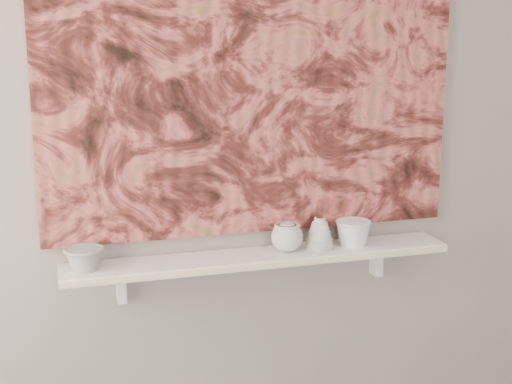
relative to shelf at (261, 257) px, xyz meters
name	(u,v)px	position (x,y,z in m)	size (l,w,h in m)	color
wall_back	(253,133)	(0.00, 0.09, 0.44)	(3.60, 3.60, 0.00)	gray
shelf	(261,257)	(0.00, 0.00, 0.00)	(1.40, 0.18, 0.03)	white
shelf_stripe	(268,265)	(0.00, -0.09, 0.00)	(1.40, 0.01, 0.02)	#F8E9A5
bracket_left	(121,285)	(-0.49, 0.06, -0.07)	(0.03, 0.06, 0.12)	white
bracket_right	(376,260)	(0.49, 0.06, -0.07)	(0.03, 0.06, 0.12)	white
painting	(254,80)	(0.00, 0.08, 0.62)	(1.50, 0.03, 1.10)	maroon
house_motif	(370,161)	(0.45, 0.07, 0.32)	(0.09, 0.00, 0.08)	black
bowl_grey	(84,258)	(-0.61, 0.00, 0.05)	(0.13, 0.13, 0.08)	gray
cup_cream	(287,237)	(0.10, 0.00, 0.07)	(0.11, 0.11, 0.10)	beige
bell_vessel	(319,233)	(0.22, 0.00, 0.07)	(0.11, 0.11, 0.12)	beige
bowl_white	(353,233)	(0.36, 0.00, 0.06)	(0.13, 0.13, 0.10)	silver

